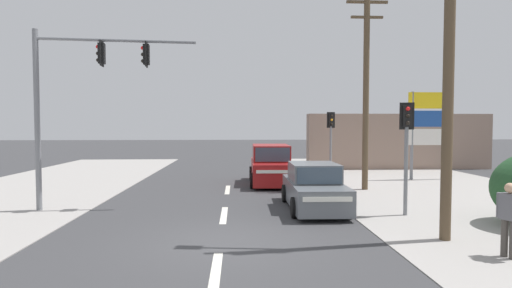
{
  "coord_description": "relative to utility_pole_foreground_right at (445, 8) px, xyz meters",
  "views": [
    {
      "loc": [
        0.42,
        -9.6,
        2.84
      ],
      "look_at": [
        1.07,
        4.0,
        2.21
      ],
      "focal_mm": 28.0,
      "sensor_mm": 36.0,
      "label": 1
    }
  ],
  "objects": [
    {
      "name": "ground_plane",
      "position": [
        -5.42,
        0.09,
        -5.68
      ],
      "size": [
        140.0,
        140.0,
        0.0
      ],
      "primitive_type": "plane",
      "color": "#3A3A3D"
    },
    {
      "name": "suv_oncoming_mid",
      "position": [
        -3.35,
        9.81,
        -4.8
      ],
      "size": [
        2.13,
        4.57,
        1.9
      ],
      "color": "maroon",
      "rests_on": "ground"
    },
    {
      "name": "pedestrian_at_kerb",
      "position": [
        0.78,
        -1.39,
        -4.75
      ],
      "size": [
        0.35,
        0.52,
        1.63
      ],
      "color": "#47423D",
      "rests_on": "ground"
    },
    {
      "name": "shopfront_wall_far",
      "position": [
        5.58,
        16.09,
        -3.88
      ],
      "size": [
        12.0,
        1.0,
        3.6
      ],
      "primitive_type": "cube",
      "color": "gray",
      "rests_on": "ground"
    },
    {
      "name": "lane_dash_near",
      "position": [
        -5.42,
        -1.91,
        -5.68
      ],
      "size": [
        0.2,
        2.4,
        0.01
      ],
      "primitive_type": "cube",
      "color": "silver",
      "rests_on": "ground"
    },
    {
      "name": "shopping_plaza_sign",
      "position": [
        4.96,
        10.84,
        -2.7
      ],
      "size": [
        2.1,
        0.16,
        4.6
      ],
      "color": "slate",
      "rests_on": "ground"
    },
    {
      "name": "traffic_signal_mast",
      "position": [
        -10.3,
        4.11,
        -1.53
      ],
      "size": [
        5.28,
        0.61,
        6.0
      ],
      "color": "slate",
      "rests_on": "ground"
    },
    {
      "name": "lane_dash_mid",
      "position": [
        -5.42,
        3.09,
        -5.68
      ],
      "size": [
        0.2,
        2.4,
        0.01
      ],
      "primitive_type": "cube",
      "color": "silver",
      "rests_on": "ground"
    },
    {
      "name": "utility_pole_foreground_right",
      "position": [
        0.0,
        0.0,
        0.0
      ],
      "size": [
        3.78,
        0.58,
        10.62
      ],
      "color": "brown",
      "rests_on": "ground"
    },
    {
      "name": "lane_dash_far",
      "position": [
        -5.42,
        8.09,
        -5.68
      ],
      "size": [
        0.2,
        2.4,
        0.01
      ],
      "primitive_type": "cube",
      "color": "silver",
      "rests_on": "ground"
    },
    {
      "name": "sedan_kerbside_parked",
      "position": [
        -2.39,
        3.89,
        -4.98
      ],
      "size": [
        1.92,
        4.25,
        1.56
      ],
      "color": "slate",
      "rests_on": "ground"
    },
    {
      "name": "pedestal_signal_far_median",
      "position": [
        -0.01,
        11.49,
        -3.26
      ],
      "size": [
        0.44,
        0.3,
        3.56
      ],
      "color": "slate",
      "rests_on": "ground"
    },
    {
      "name": "utility_pole_midground_right",
      "position": [
        0.64,
        7.76,
        -1.13
      ],
      "size": [
        1.8,
        0.26,
        8.64
      ],
      "color": "brown",
      "rests_on": "ground"
    },
    {
      "name": "pedestal_signal_right_kerb",
      "position": [
        0.29,
        2.7,
        -3.26
      ],
      "size": [
        0.44,
        0.3,
        3.56
      ],
      "color": "slate",
      "rests_on": "ground"
    }
  ]
}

